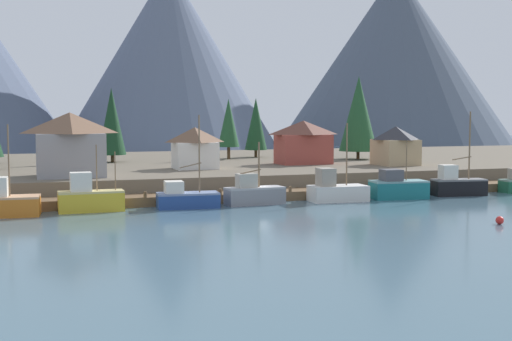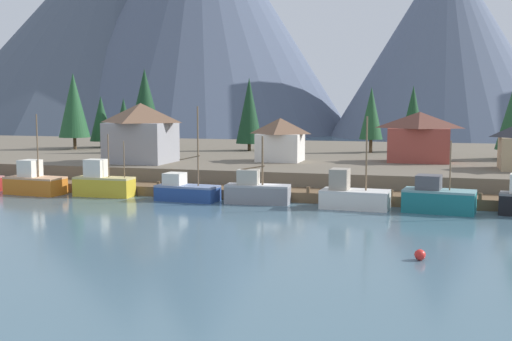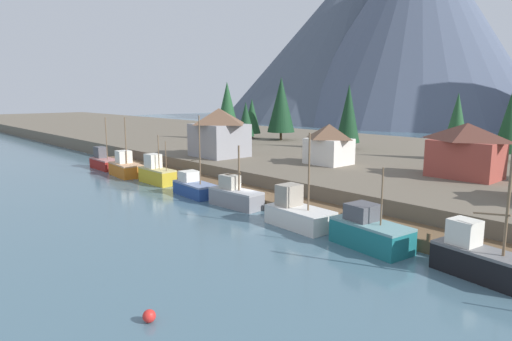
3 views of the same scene
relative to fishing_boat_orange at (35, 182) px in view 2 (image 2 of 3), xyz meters
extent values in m
cube|color=#476675|center=(25.55, 21.86, -1.76)|extent=(400.00, 400.00, 1.00)
cube|color=brown|center=(25.55, 3.86, -0.76)|extent=(80.00, 4.00, 1.00)
cylinder|color=brown|center=(-2.45, 2.06, -0.46)|extent=(0.36, 0.36, 1.60)
cylinder|color=brown|center=(5.55, 2.06, -0.46)|extent=(0.36, 0.36, 1.60)
cylinder|color=brown|center=(13.55, 2.06, -0.46)|extent=(0.36, 0.36, 1.60)
cylinder|color=brown|center=(21.55, 2.06, -0.46)|extent=(0.36, 0.36, 1.60)
cylinder|color=brown|center=(29.55, 2.06, -0.46)|extent=(0.36, 0.36, 1.60)
cylinder|color=brown|center=(37.55, 2.06, -0.46)|extent=(0.36, 0.36, 1.60)
cylinder|color=brown|center=(45.55, 2.06, -0.46)|extent=(0.36, 0.36, 1.60)
cube|color=#665B4C|center=(25.55, 33.86, -0.01)|extent=(400.00, 56.00, 2.50)
cone|color=#475160|center=(-69.72, 156.81, 36.95)|extent=(133.31, 133.31, 76.41)
cone|color=#4C566B|center=(-35.46, 143.75, 38.45)|extent=(100.40, 100.40, 79.41)
cone|color=slate|center=(43.02, 134.65, 25.88)|extent=(65.29, 65.29, 54.27)
cube|color=#CC6B1E|center=(0.10, -0.01, -0.41)|extent=(6.48, 3.44, 1.69)
cube|color=tan|center=(0.10, -0.01, 0.53)|extent=(6.48, 3.44, 0.20)
cube|color=silver|center=(-0.53, 0.04, 1.53)|extent=(2.09, 2.08, 1.80)
cylinder|color=brown|center=(0.55, -0.05, 3.98)|extent=(0.14, 0.14, 6.70)
cube|color=gold|center=(8.01, 0.62, -0.34)|extent=(6.27, 2.27, 1.84)
cube|color=tan|center=(8.01, 0.62, 0.68)|extent=(6.27, 2.27, 0.20)
cube|color=silver|center=(7.06, 0.61, 1.70)|extent=(2.01, 1.72, 1.85)
cylinder|color=brown|center=(8.59, 0.62, 3.04)|extent=(0.12, 0.12, 4.52)
cylinder|color=brown|center=(10.38, 0.64, 2.69)|extent=(0.10, 0.10, 3.81)
cube|color=navy|center=(17.59, 0.18, -0.58)|extent=(6.44, 3.10, 1.36)
cube|color=#6C7DA2|center=(17.59, 0.18, 0.21)|extent=(6.44, 3.10, 0.20)
cube|color=silver|center=(16.17, 0.29, 0.91)|extent=(1.98, 2.16, 1.20)
cylinder|color=brown|center=(18.79, 0.09, 4.26)|extent=(0.15, 0.15, 7.90)
cylinder|color=brown|center=(17.87, 0.16, 3.08)|extent=(2.26, 0.28, 0.59)
cube|color=gray|center=(24.86, 0.39, -0.43)|extent=(6.40, 2.71, 1.65)
cube|color=#9F9FA2|center=(24.86, 0.39, 0.49)|extent=(6.40, 2.71, 0.20)
cube|color=#B2AD9E|center=(23.92, 0.32, 1.32)|extent=(2.13, 1.59, 1.46)
cylinder|color=brown|center=(25.34, 0.42, 2.97)|extent=(0.19, 0.19, 4.76)
cylinder|color=brown|center=(24.37, 0.35, 2.25)|extent=(2.41, 0.30, 0.54)
cube|color=silver|center=(34.40, 0.01, -0.49)|extent=(6.39, 3.39, 1.53)
cube|color=silver|center=(34.40, 0.01, 0.38)|extent=(6.39, 3.39, 0.20)
cube|color=gray|center=(32.93, 0.08, 1.45)|extent=(1.75, 2.17, 1.94)
cylinder|color=brown|center=(35.39, -0.03, 3.90)|extent=(0.16, 0.16, 6.85)
cube|color=#196B70|center=(41.92, -0.10, -0.33)|extent=(6.56, 3.62, 1.86)
cube|color=#679496|center=(41.92, -0.10, 0.70)|extent=(6.56, 3.62, 0.20)
cube|color=#4C4C51|center=(40.99, 0.01, 1.44)|extent=(2.38, 2.41, 1.28)
cylinder|color=brown|center=(42.80, -0.21, 3.02)|extent=(0.12, 0.12, 4.43)
cube|color=silver|center=(22.73, 18.37, 2.97)|extent=(5.37, 4.57, 3.45)
pyramid|color=brown|center=(22.73, 18.37, 5.67)|extent=(5.64, 4.80, 1.95)
cube|color=gray|center=(6.77, 12.09, 3.69)|extent=(7.36, 6.63, 4.90)
pyramid|color=brown|center=(6.77, 12.09, 7.32)|extent=(7.73, 6.96, 2.35)
cube|color=#9E4238|center=(39.43, 21.82, 3.34)|extent=(7.30, 4.78, 4.20)
pyramid|color=brown|center=(39.43, 21.82, 6.44)|extent=(7.66, 5.02, 1.99)
cylinder|color=#4C3823|center=(-2.31, 25.19, 2.06)|extent=(0.50, 0.50, 1.63)
cone|color=#14381E|center=(-2.31, 25.19, 6.02)|extent=(3.17, 3.17, 6.31)
cylinder|color=#4C3823|center=(-11.33, 34.69, 1.75)|extent=(0.50, 0.50, 1.01)
cone|color=#194223|center=(-11.33, 34.69, 5.93)|extent=(3.76, 3.76, 7.35)
cylinder|color=#4C3823|center=(32.24, 35.18, 2.23)|extent=(0.50, 0.50, 1.97)
cone|color=#1E4C28|center=(32.24, 35.18, 7.01)|extent=(3.41, 3.41, 7.59)
cylinder|color=#4C3823|center=(-4.28, 36.39, 2.07)|extent=(0.50, 0.50, 1.65)
cone|color=#14381E|center=(-4.28, 36.39, 8.44)|extent=(5.58, 5.58, 11.08)
cylinder|color=#4C3823|center=(38.00, 38.74, 1.86)|extent=(0.50, 0.50, 1.23)
cone|color=#194223|center=(38.00, 38.74, 6.77)|extent=(3.73, 3.73, 8.58)
cylinder|color=#4C3823|center=(13.99, 34.31, 1.80)|extent=(0.50, 0.50, 1.11)
cone|color=#14381E|center=(13.99, 34.31, 7.31)|extent=(4.09, 4.09, 9.90)
cylinder|color=#4C3823|center=(-13.04, 29.38, 2.19)|extent=(0.50, 0.50, 1.89)
cone|color=#1E4C28|center=(-13.04, 29.38, 8.12)|extent=(4.81, 4.81, 9.98)
sphere|color=red|center=(40.81, -18.66, -0.91)|extent=(0.70, 0.70, 0.70)
camera|label=1|loc=(2.54, -65.73, 8.10)|focal=46.64mm
camera|label=2|loc=(41.68, -59.44, 8.64)|focal=45.10mm
camera|label=3|loc=(60.92, -29.23, 10.61)|focal=31.62mm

